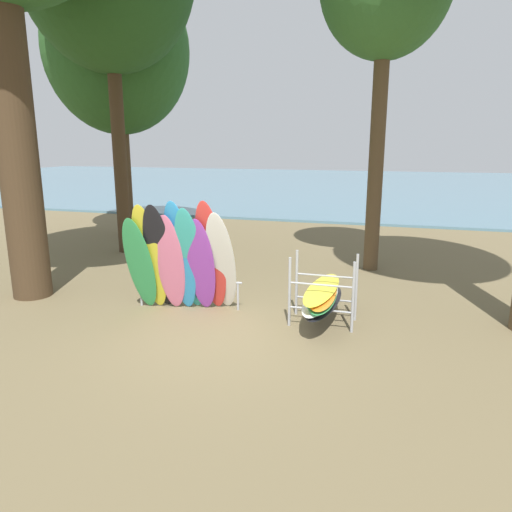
{
  "coord_description": "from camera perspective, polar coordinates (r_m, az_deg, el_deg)",
  "views": [
    {
      "loc": [
        2.89,
        -7.18,
        3.19
      ],
      "look_at": [
        0.39,
        1.23,
        1.1
      ],
      "focal_mm": 33.61,
      "sensor_mm": 36.0,
      "label": 1
    }
  ],
  "objects": [
    {
      "name": "lake_water",
      "position": [
        37.27,
        12.2,
        8.26
      ],
      "size": [
        80.0,
        36.0,
        0.1
      ],
      "primitive_type": "cube",
      "color": "slate",
      "rests_on": "ground"
    },
    {
      "name": "tree_far_right_back",
      "position": [
        17.72,
        -16.2,
        22.44
      ],
      "size": [
        4.73,
        4.73,
        8.87
      ],
      "color": "#4C3823",
      "rests_on": "ground"
    },
    {
      "name": "ground_plane",
      "position": [
        8.37,
        -5.01,
        -9.06
      ],
      "size": [
        80.0,
        80.0,
        0.0
      ],
      "primitive_type": "plane",
      "color": "brown"
    },
    {
      "name": "leaning_board_pile",
      "position": [
        9.04,
        -8.96,
        -0.58
      ],
      "size": [
        2.11,
        1.28,
        2.22
      ],
      "color": "#339E56",
      "rests_on": "ground"
    },
    {
      "name": "board_storage_rack",
      "position": [
        8.67,
        7.92,
        -4.63
      ],
      "size": [
        1.15,
        2.13,
        1.25
      ],
      "color": "#9EA0A5",
      "rests_on": "ground"
    }
  ]
}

